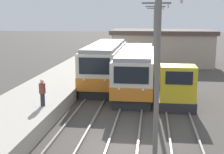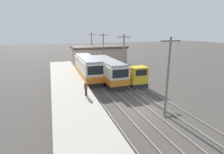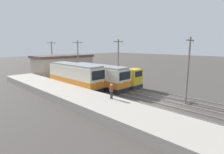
{
  "view_description": "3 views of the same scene",
  "coord_description": "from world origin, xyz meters",
  "px_view_note": "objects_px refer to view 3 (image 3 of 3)",
  "views": [
    {
      "loc": [
        1.48,
        -13.51,
        6.27
      ],
      "look_at": [
        -1.32,
        8.19,
        1.84
      ],
      "focal_mm": 50.0,
      "sensor_mm": 36.0,
      "label": 1
    },
    {
      "loc": [
        -8.12,
        -14.47,
        7.86
      ],
      "look_at": [
        -0.32,
        7.88,
        1.56
      ],
      "focal_mm": 28.0,
      "sensor_mm": 36.0,
      "label": 2
    },
    {
      "loc": [
        -17.57,
        -8.86,
        6.49
      ],
      "look_at": [
        0.24,
        8.45,
        1.96
      ],
      "focal_mm": 28.0,
      "sensor_mm": 36.0,
      "label": 3
    }
  ],
  "objects_px": {
    "shunting_locomotive": "(126,79)",
    "catenary_mast_distant": "(52,56)",
    "commuter_train_center": "(98,77)",
    "catenary_mast_far": "(78,59)",
    "commuter_train_left": "(75,77)",
    "person_on_platform": "(111,91)",
    "catenary_mast_mid": "(118,62)",
    "catenary_mast_near": "(188,68)"
  },
  "relations": [
    {
      "from": "commuter_train_left",
      "to": "commuter_train_center",
      "type": "xyz_separation_m",
      "value": [
        2.8,
        -1.96,
        -0.1
      ]
    },
    {
      "from": "commuter_train_center",
      "to": "catenary_mast_distant",
      "type": "xyz_separation_m",
      "value": [
        1.51,
        17.51,
        2.38
      ]
    },
    {
      "from": "commuter_train_center",
      "to": "person_on_platform",
      "type": "xyz_separation_m",
      "value": [
        -5.06,
        -8.01,
        0.17
      ]
    },
    {
      "from": "commuter_train_left",
      "to": "catenary_mast_far",
      "type": "distance_m",
      "value": 7.2
    },
    {
      "from": "catenary_mast_far",
      "to": "person_on_platform",
      "type": "xyz_separation_m",
      "value": [
        -6.56,
        -15.26,
        -2.2
      ]
    },
    {
      "from": "shunting_locomotive",
      "to": "catenary_mast_distant",
      "type": "relative_size",
      "value": 0.76
    },
    {
      "from": "commuter_train_left",
      "to": "catenary_mast_distant",
      "type": "height_order",
      "value": "catenary_mast_distant"
    },
    {
      "from": "catenary_mast_near",
      "to": "person_on_platform",
      "type": "distance_m",
      "value": 8.69
    },
    {
      "from": "commuter_train_left",
      "to": "person_on_platform",
      "type": "relative_size",
      "value": 6.8
    },
    {
      "from": "catenary_mast_far",
      "to": "shunting_locomotive",
      "type": "bearing_deg",
      "value": -81.91
    },
    {
      "from": "catenary_mast_mid",
      "to": "catenary_mast_near",
      "type": "bearing_deg",
      "value": -90.0
    },
    {
      "from": "commuter_train_center",
      "to": "shunting_locomotive",
      "type": "distance_m",
      "value": 4.44
    },
    {
      "from": "catenary_mast_mid",
      "to": "person_on_platform",
      "type": "relative_size",
      "value": 4.61
    },
    {
      "from": "person_on_platform",
      "to": "commuter_train_center",
      "type": "bearing_deg",
      "value": 57.74
    },
    {
      "from": "catenary_mast_far",
      "to": "commuter_train_center",
      "type": "bearing_deg",
      "value": -101.74
    },
    {
      "from": "shunting_locomotive",
      "to": "catenary_mast_far",
      "type": "bearing_deg",
      "value": 98.09
    },
    {
      "from": "commuter_train_center",
      "to": "person_on_platform",
      "type": "relative_size",
      "value": 7.14
    },
    {
      "from": "catenary_mast_far",
      "to": "catenary_mast_distant",
      "type": "distance_m",
      "value": 10.26
    },
    {
      "from": "commuter_train_left",
      "to": "catenary_mast_mid",
      "type": "height_order",
      "value": "catenary_mast_mid"
    },
    {
      "from": "shunting_locomotive",
      "to": "catenary_mast_mid",
      "type": "relative_size",
      "value": 0.76
    },
    {
      "from": "catenary_mast_distant",
      "to": "person_on_platform",
      "type": "xyz_separation_m",
      "value": [
        -6.56,
        -25.52,
        -2.2
      ]
    },
    {
      "from": "shunting_locomotive",
      "to": "person_on_platform",
      "type": "distance_m",
      "value": 9.38
    },
    {
      "from": "commuter_train_left",
      "to": "person_on_platform",
      "type": "bearing_deg",
      "value": -102.75
    },
    {
      "from": "catenary_mast_distant",
      "to": "shunting_locomotive",
      "type": "bearing_deg",
      "value": -85.89
    },
    {
      "from": "commuter_train_left",
      "to": "shunting_locomotive",
      "type": "bearing_deg",
      "value": -41.89
    },
    {
      "from": "catenary_mast_far",
      "to": "catenary_mast_distant",
      "type": "height_order",
      "value": "same"
    },
    {
      "from": "commuter_train_center",
      "to": "catenary_mast_near",
      "type": "height_order",
      "value": "catenary_mast_near"
    },
    {
      "from": "catenary_mast_mid",
      "to": "catenary_mast_distant",
      "type": "height_order",
      "value": "same"
    },
    {
      "from": "shunting_locomotive",
      "to": "catenary_mast_mid",
      "type": "height_order",
      "value": "catenary_mast_mid"
    },
    {
      "from": "catenary_mast_distant",
      "to": "catenary_mast_far",
      "type": "bearing_deg",
      "value": -90.0
    },
    {
      "from": "shunting_locomotive",
      "to": "catenary_mast_distant",
      "type": "bearing_deg",
      "value": 94.11
    },
    {
      "from": "catenary_mast_distant",
      "to": "person_on_platform",
      "type": "distance_m",
      "value": 26.44
    },
    {
      "from": "commuter_train_center",
      "to": "catenary_mast_far",
      "type": "height_order",
      "value": "catenary_mast_far"
    },
    {
      "from": "catenary_mast_mid",
      "to": "catenary_mast_far",
      "type": "distance_m",
      "value": 10.26
    },
    {
      "from": "commuter_train_left",
      "to": "shunting_locomotive",
      "type": "height_order",
      "value": "commuter_train_left"
    },
    {
      "from": "catenary_mast_distant",
      "to": "person_on_platform",
      "type": "bearing_deg",
      "value": -104.42
    },
    {
      "from": "catenary_mast_distant",
      "to": "commuter_train_center",
      "type": "bearing_deg",
      "value": -94.92
    },
    {
      "from": "catenary_mast_mid",
      "to": "catenary_mast_distant",
      "type": "bearing_deg",
      "value": 90.0
    },
    {
      "from": "catenary_mast_far",
      "to": "catenary_mast_distant",
      "type": "relative_size",
      "value": 1.0
    },
    {
      "from": "person_on_platform",
      "to": "catenary_mast_distant",
      "type": "bearing_deg",
      "value": 75.58
    },
    {
      "from": "catenary_mast_mid",
      "to": "person_on_platform",
      "type": "distance_m",
      "value": 8.54
    },
    {
      "from": "shunting_locomotive",
      "to": "person_on_platform",
      "type": "xyz_separation_m",
      "value": [
        -8.06,
        -4.76,
        0.59
      ]
    }
  ]
}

